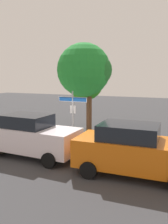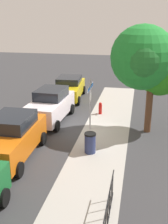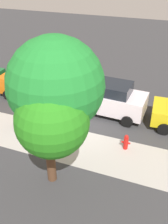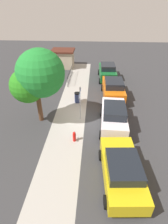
% 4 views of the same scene
% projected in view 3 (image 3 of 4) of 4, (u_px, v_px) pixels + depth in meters
% --- Properties ---
extents(ground_plane, '(60.00, 60.00, 0.00)m').
position_uv_depth(ground_plane, '(72.00, 128.00, 13.36)').
color(ground_plane, '#38383A').
extents(sidewalk_strip, '(24.00, 2.60, 0.00)m').
position_uv_depth(sidewalk_strip, '(27.00, 134.00, 12.93)').
color(sidewalk_strip, '#ACA8A0').
rests_on(sidewalk_strip, ground_plane).
extents(street_sign, '(1.63, 0.07, 2.88)m').
position_uv_depth(street_sign, '(75.00, 101.00, 11.90)').
color(street_sign, '#9EA0A5').
rests_on(street_sign, ground_plane).
extents(shade_tree, '(3.50, 3.89, 5.75)m').
position_uv_depth(shade_tree, '(53.00, 95.00, 8.50)').
color(shade_tree, brown).
rests_on(shade_tree, ground_plane).
extents(car_white, '(4.49, 2.17, 1.94)m').
position_uv_depth(car_white, '(107.00, 98.00, 14.21)').
color(car_white, white).
rests_on(car_white, ground_plane).
extents(car_orange, '(4.49, 2.18, 1.94)m').
position_uv_depth(car_orange, '(36.00, 83.00, 15.92)').
color(car_orange, orange).
rests_on(car_orange, ground_plane).
extents(fire_hydrant, '(0.42, 0.22, 0.78)m').
position_uv_depth(fire_hydrant, '(126.00, 142.00, 11.76)').
color(fire_hydrant, red).
rests_on(fire_hydrant, ground_plane).
extents(trash_bin, '(0.55, 0.55, 0.98)m').
position_uv_depth(trash_bin, '(22.00, 120.00, 13.13)').
color(trash_bin, navy).
rests_on(trash_bin, ground_plane).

